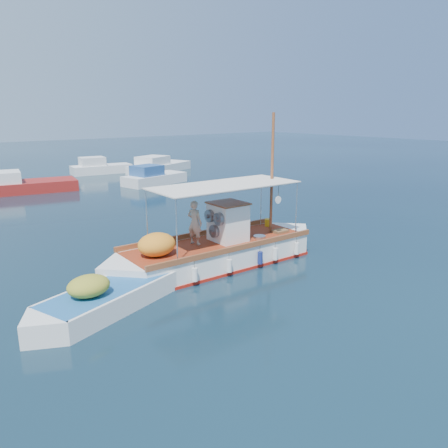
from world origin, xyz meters
TOP-DOWN VIEW (x-y plane):
  - ground at (0.00, 0.00)m, footprint 160.00×160.00m
  - fishing_caique at (-0.34, 0.54)m, footprint 9.79×2.99m
  - dinghy at (-5.31, -0.51)m, footprint 5.69×2.98m
  - bg_boat_n at (-2.76, 21.99)m, footprint 8.89×4.28m
  - bg_boat_ne at (7.36, 19.06)m, footprint 5.68×3.29m
  - bg_boat_e at (11.49, 25.32)m, footprint 7.52×5.04m
  - bg_boat_far_n at (6.50, 27.80)m, footprint 5.74×2.68m

SIDE VIEW (x-z plane):
  - ground at x=0.00m, z-range 0.00..0.00m
  - dinghy at x=-5.31m, z-range -0.43..1.04m
  - bg_boat_ne at x=7.36m, z-range -0.41..1.39m
  - bg_boat_n at x=-2.76m, z-range -0.41..1.39m
  - bg_boat_e at x=11.49m, z-range -0.41..1.39m
  - bg_boat_far_n at x=6.50m, z-range -0.41..1.39m
  - fishing_caique at x=-0.34m, z-range -2.46..3.51m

